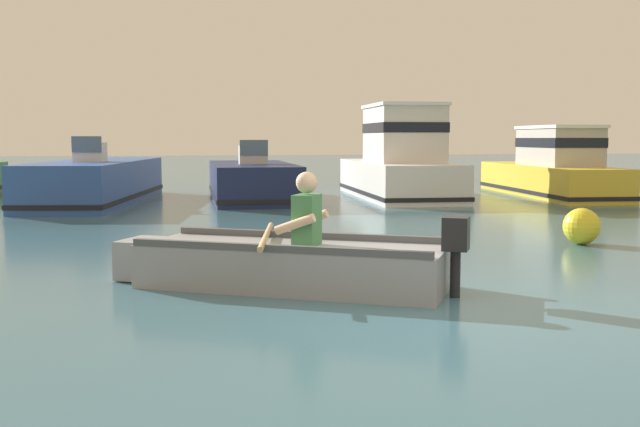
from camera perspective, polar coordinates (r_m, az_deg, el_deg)
ground_plane at (r=6.69m, az=11.11°, el=-7.52°), size 120.00×120.00×0.00m
rowboat_with_person at (r=7.69m, az=-2.58°, el=-3.77°), size 3.48×2.50×1.19m
moored_boat_blue at (r=18.51m, az=-16.68°, el=2.28°), size 2.93×6.73×1.57m
moored_boat_navy at (r=18.60m, az=-5.22°, el=2.39°), size 2.01×5.23×1.48m
moored_boat_white at (r=19.19m, az=6.12°, el=3.78°), size 2.28×5.83×2.37m
moored_boat_yellow at (r=20.69m, az=17.28°, el=3.19°), size 2.18×6.27×1.84m
mooring_buoy at (r=11.37m, az=19.34°, el=-0.92°), size 0.53×0.53×0.53m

